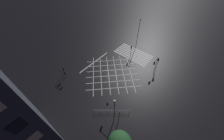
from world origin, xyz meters
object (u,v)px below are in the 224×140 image
Objects in this scene: traffic_light_sw_cross at (155,63)px; street_lamp_west at (138,31)px; traffic_light_sw_main at (158,62)px; traffic_light_ne_cross at (64,70)px; traffic_light_nw_main at (112,109)px; street_lamp_east at (114,108)px; traffic_light_ne_main at (63,72)px; traffic_light_median_south at (131,49)px.

traffic_light_sw_cross is 0.43× the size of street_lamp_west.
traffic_light_ne_cross is (17.55, 17.65, -0.55)m from traffic_light_sw_main.
traffic_light_nw_main is 0.51× the size of street_lamp_east.
traffic_light_median_south is (-8.27, -18.43, 0.45)m from traffic_light_ne_main.
traffic_light_median_south is (8.37, -1.12, -0.18)m from traffic_light_sw_cross.
traffic_light_nw_main is at bearing 23.00° from traffic_light_median_south.
street_lamp_west is at bearing -17.53° from traffic_light_ne_cross.
traffic_light_sw_main is 12.10m from street_lamp_west.
traffic_light_nw_main is 16.07m from traffic_light_ne_main.
traffic_light_ne_main is 20.21m from traffic_light_median_south.
traffic_light_median_south reaches higher than traffic_light_ne_main.
traffic_light_ne_main is at bearing 74.11° from street_lamp_west.
street_lamp_west is at bearing -30.38° from traffic_light_sw_main.
traffic_light_nw_main is at bearing -1.91° from traffic_light_sw_cross.
street_lamp_west is (10.10, -5.92, 3.05)m from traffic_light_sw_main.
street_lamp_west reaches higher than traffic_light_sw_cross.
traffic_light_sw_main is at bearing -89.95° from street_lamp_east.
traffic_light_median_south is 6.64m from street_lamp_west.
street_lamp_west is (-7.45, -23.58, 3.60)m from traffic_light_ne_cross.
traffic_light_nw_main is 25.91m from street_lamp_west.
street_lamp_west reaches higher than traffic_light_median_south.
traffic_light_sw_main reaches higher than traffic_light_nw_main.
traffic_light_sw_cross is (-17.22, -16.79, 0.62)m from traffic_light_ne_cross.
traffic_light_nw_main is (0.90, 18.11, 0.02)m from traffic_light_sw_main.
traffic_light_nw_main reaches higher than traffic_light_ne_main.
traffic_light_ne_cross is 1.03× the size of traffic_light_ne_main.
traffic_light_ne_cross is 0.84× the size of traffic_light_nw_main.
traffic_light_sw_main is 0.53× the size of street_lamp_east.
traffic_light_sw_main reaches higher than traffic_light_ne_main.
street_lamp_west reaches higher than traffic_light_ne_main.
traffic_light_nw_main is 1.21× the size of traffic_light_ne_main.
traffic_light_median_south is (7.79, -18.36, -0.13)m from traffic_light_nw_main.
traffic_light_nw_main is 2.71m from street_lamp_east.
traffic_light_ne_cross is 0.78m from traffic_light_ne_main.
traffic_light_median_south is at bearing 65.83° from traffic_light_ne_main.
traffic_light_ne_cross is at bearing 45.17° from traffic_light_sw_main.
traffic_light_sw_main is at bearing 159.22° from traffic_light_sw_cross.
street_lamp_west reaches higher than traffic_light_sw_main.
traffic_light_sw_cross is (-0.57, -17.24, 0.05)m from traffic_light_nw_main.
traffic_light_ne_cross is at bearing 137.96° from traffic_light_ne_main.
traffic_light_sw_main is at bearing -44.83° from traffic_light_ne_cross.
traffic_light_ne_cross is 19.98m from traffic_light_median_south.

